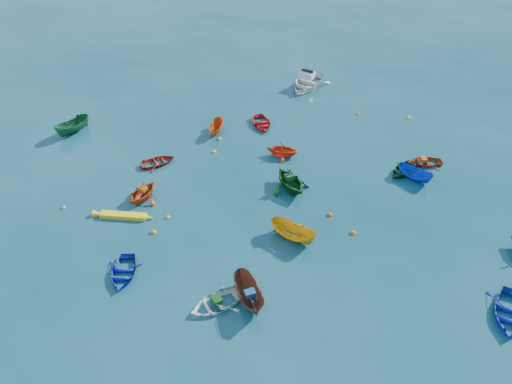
# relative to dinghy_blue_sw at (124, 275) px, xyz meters

# --- Properties ---
(ground) EXTENTS (160.00, 160.00, 0.00)m
(ground) POSITION_rel_dinghy_blue_sw_xyz_m (6.95, 2.85, 0.00)
(ground) COLOR #0A3B48
(ground) RESTS_ON ground
(dinghy_blue_sw) EXTENTS (2.32, 3.06, 0.60)m
(dinghy_blue_sw) POSITION_rel_dinghy_blue_sw_xyz_m (0.00, 0.00, 0.00)
(dinghy_blue_sw) COLOR #0D1AA8
(dinghy_blue_sw) RESTS_ON ground
(dinghy_white_near) EXTENTS (3.46, 3.26, 0.58)m
(dinghy_white_near) POSITION_rel_dinghy_blue_sw_xyz_m (5.55, -1.80, 0.00)
(dinghy_white_near) COLOR white
(dinghy_white_near) RESTS_ON ground
(sampan_brown_mid) EXTENTS (2.42, 3.45, 1.25)m
(sampan_brown_mid) POSITION_rel_dinghy_blue_sw_xyz_m (7.33, -1.29, 0.00)
(sampan_brown_mid) COLOR brown
(sampan_brown_mid) RESTS_ON ground
(dinghy_blue_se) EXTENTS (3.53, 4.10, 0.72)m
(dinghy_blue_se) POSITION_rel_dinghy_blue_sw_xyz_m (21.01, -1.17, 0.00)
(dinghy_blue_se) COLOR #0D22A4
(dinghy_blue_se) RESTS_ON ground
(dinghy_orange_w) EXTENTS (3.20, 3.39, 1.42)m
(dinghy_orange_w) POSITION_rel_dinghy_blue_sw_xyz_m (-0.67, 6.96, 0.00)
(dinghy_orange_w) COLOR #B93911
(dinghy_orange_w) RESTS_ON ground
(sampan_yellow_mid) EXTENTS (3.30, 2.63, 1.21)m
(sampan_yellow_mid) POSITION_rel_dinghy_blue_sw_xyz_m (9.57, 3.83, 0.00)
(sampan_yellow_mid) COLOR #C68E11
(sampan_yellow_mid) RESTS_ON ground
(dinghy_green_e) EXTENTS (3.24, 3.34, 0.57)m
(dinghy_green_e) POSITION_rel_dinghy_blue_sw_xyz_m (17.43, 11.65, 0.00)
(dinghy_green_e) COLOR #0F4312
(dinghy_green_e) RESTS_ON ground
(dinghy_red_nw) EXTENTS (3.24, 3.01, 0.55)m
(dinghy_red_nw) POSITION_rel_dinghy_blue_sw_xyz_m (-0.72, 11.23, 0.00)
(dinghy_red_nw) COLOR #9C1F0D
(dinghy_red_nw) RESTS_ON ground
(sampan_orange_n) EXTENTS (1.23, 2.63, 0.98)m
(sampan_orange_n) POSITION_rel_dinghy_blue_sw_xyz_m (2.99, 16.20, 0.00)
(sampan_orange_n) COLOR #C74B12
(sampan_orange_n) RESTS_ON ground
(dinghy_green_n) EXTENTS (4.02, 4.17, 1.68)m
(dinghy_green_n) POSITION_rel_dinghy_blue_sw_xyz_m (9.24, 8.92, 0.00)
(dinghy_green_n) COLOR #104813
(dinghy_green_n) RESTS_ON ground
(dinghy_red_ne) EXTENTS (2.79, 2.13, 0.54)m
(dinghy_red_ne) POSITION_rel_dinghy_blue_sw_xyz_m (19.19, 12.87, 0.00)
(dinghy_red_ne) COLOR #A12E0D
(dinghy_red_ne) RESTS_ON ground
(sampan_blue_far) EXTENTS (2.72, 2.45, 1.03)m
(sampan_blue_far) POSITION_rel_dinghy_blue_sw_xyz_m (18.10, 10.85, 0.00)
(sampan_blue_far) COLOR #0E35B6
(sampan_blue_far) RESTS_ON ground
(dinghy_red_far) EXTENTS (2.93, 3.46, 0.61)m
(dinghy_red_far) POSITION_rel_dinghy_blue_sw_xyz_m (6.60, 17.59, 0.00)
(dinghy_red_far) COLOR red
(dinghy_red_far) RESTS_ON ground
(dinghy_orange_far) EXTENTS (2.71, 2.41, 1.31)m
(dinghy_orange_far) POSITION_rel_dinghy_blue_sw_xyz_m (8.56, 13.12, 0.00)
(dinghy_orange_far) COLOR red
(dinghy_orange_far) RESTS_ON ground
(sampan_green_far) EXTENTS (2.74, 3.42, 1.26)m
(sampan_green_far) POSITION_rel_dinghy_blue_sw_xyz_m (-8.67, 15.16, 0.00)
(sampan_green_far) COLOR #13542C
(sampan_green_far) RESTS_ON ground
(kayak_yellow) EXTENTS (3.75, 0.63, 0.37)m
(kayak_yellow) POSITION_rel_dinghy_blue_sw_xyz_m (-1.49, 4.96, 0.00)
(kayak_yellow) COLOR yellow
(kayak_yellow) RESTS_ON ground
(motorboat_white) EXTENTS (5.24, 5.92, 1.62)m
(motorboat_white) POSITION_rel_dinghy_blue_sw_xyz_m (10.39, 25.40, 0.00)
(motorboat_white) COLOR white
(motorboat_white) RESTS_ON ground
(tarp_green_a) EXTENTS (0.71, 0.75, 0.29)m
(tarp_green_a) POSITION_rel_dinghy_blue_sw_xyz_m (5.64, -1.74, 0.44)
(tarp_green_a) COLOR #124916
(tarp_green_a) RESTS_ON dinghy_white_near
(tarp_blue_a) EXTENTS (0.70, 0.63, 0.28)m
(tarp_blue_a) POSITION_rel_dinghy_blue_sw_xyz_m (7.39, -1.43, 0.76)
(tarp_blue_a) COLOR navy
(tarp_blue_a) RESTS_ON sampan_brown_mid
(tarp_orange_a) EXTENTS (0.69, 0.62, 0.28)m
(tarp_orange_a) POSITION_rel_dinghy_blue_sw_xyz_m (-0.65, 7.01, 0.85)
(tarp_orange_a) COLOR #B25E12
(tarp_orange_a) RESTS_ON dinghy_orange_w
(tarp_green_b) EXTENTS (0.80, 0.75, 0.31)m
(tarp_green_b) POSITION_rel_dinghy_blue_sw_xyz_m (9.19, 9.00, 1.00)
(tarp_green_b) COLOR #124827
(tarp_green_b) RESTS_ON dinghy_green_n
(tarp_orange_b) EXTENTS (0.49, 0.61, 0.27)m
(tarp_orange_b) POSITION_rel_dinghy_blue_sw_xyz_m (19.09, 12.86, 0.41)
(tarp_orange_b) COLOR #CE4B15
(tarp_orange_b) RESTS_ON dinghy_red_ne
(buoy_or_a) EXTENTS (0.38, 0.38, 0.38)m
(buoy_or_a) POSITION_rel_dinghy_blue_sw_xyz_m (0.83, 3.65, 0.00)
(buoy_or_a) COLOR orange
(buoy_or_a) RESTS_ON ground
(buoy_ye_a) EXTENTS (0.31, 0.31, 0.31)m
(buoy_ye_a) POSITION_rel_dinghy_blue_sw_xyz_m (1.41, 5.16, 0.00)
(buoy_ye_a) COLOR yellow
(buoy_ye_a) RESTS_ON ground
(buoy_or_b) EXTENTS (0.38, 0.38, 0.38)m
(buoy_or_b) POSITION_rel_dinghy_blue_sw_xyz_m (13.30, 4.62, 0.00)
(buoy_or_b) COLOR #EE540C
(buoy_or_b) RESTS_ON ground
(buoy_ye_b) EXTENTS (0.29, 0.29, 0.29)m
(buoy_ye_b) POSITION_rel_dinghy_blue_sw_xyz_m (-5.76, 5.58, 0.00)
(buoy_ye_b) COLOR yellow
(buoy_ye_b) RESTS_ON ground
(buoy_or_c) EXTENTS (0.33, 0.33, 0.33)m
(buoy_or_c) POSITION_rel_dinghy_blue_sw_xyz_m (-1.11, 7.06, 0.00)
(buoy_or_c) COLOR orange
(buoy_or_c) RESTS_ON ground
(buoy_ye_c) EXTENTS (0.36, 0.36, 0.36)m
(buoy_ye_c) POSITION_rel_dinghy_blue_sw_xyz_m (3.26, 13.16, 0.00)
(buoy_ye_c) COLOR yellow
(buoy_ye_c) RESTS_ON ground
(buoy_or_d) EXTENTS (0.36, 0.36, 0.36)m
(buoy_or_d) POSITION_rel_dinghy_blue_sw_xyz_m (11.93, 6.27, 0.00)
(buoy_or_d) COLOR #E84D0C
(buoy_or_d) RESTS_ON ground
(buoy_ye_d) EXTENTS (0.34, 0.34, 0.34)m
(buoy_ye_d) POSITION_rel_dinghy_blue_sw_xyz_m (3.41, 15.11, 0.00)
(buoy_ye_d) COLOR yellow
(buoy_ye_d) RESTS_ON ground
(buoy_or_e) EXTENTS (0.30, 0.30, 0.30)m
(buoy_or_e) POSITION_rel_dinghy_blue_sw_xyz_m (14.85, 20.18, 0.00)
(buoy_or_e) COLOR orange
(buoy_or_e) RESTS_ON ground
(buoy_ye_e) EXTENTS (0.37, 0.37, 0.37)m
(buoy_ye_e) POSITION_rel_dinghy_blue_sw_xyz_m (19.16, 19.90, 0.00)
(buoy_ye_e) COLOR yellow
(buoy_ye_e) RESTS_ON ground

